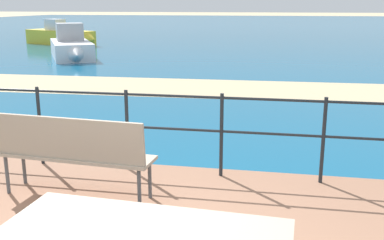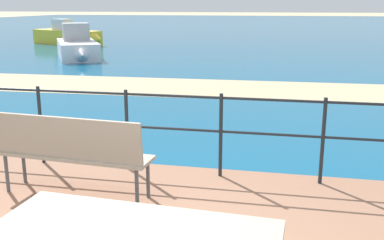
% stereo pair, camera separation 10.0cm
% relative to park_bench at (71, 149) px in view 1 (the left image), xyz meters
% --- Properties ---
extents(sea_water, '(90.00, 90.00, 0.01)m').
position_rel_park_bench_xyz_m(sea_water, '(0.88, 38.60, -0.61)').
color(sea_water, '#145B84').
rests_on(sea_water, ground).
extents(beach_strip, '(54.05, 4.08, 0.01)m').
position_rel_park_bench_xyz_m(beach_strip, '(0.88, 7.13, -0.61)').
color(beach_strip, tan).
rests_on(beach_strip, ground).
extents(park_bench, '(1.75, 0.55, 0.93)m').
position_rel_park_bench_xyz_m(park_bench, '(0.00, 0.00, 0.00)').
color(park_bench, tan).
rests_on(park_bench, patio_paving).
extents(railing_fence, '(5.94, 0.04, 1.02)m').
position_rel_park_bench_xyz_m(railing_fence, '(0.88, 0.97, 0.08)').
color(railing_fence, '#1E2328').
rests_on(railing_fence, patio_paving).
extents(boat_near, '(4.76, 2.83, 1.32)m').
position_rel_park_bench_xyz_m(boat_near, '(-9.22, 18.32, -0.17)').
color(boat_near, yellow).
rests_on(boat_near, sea_water).
extents(boat_far, '(3.11, 4.19, 1.35)m').
position_rel_park_bench_xyz_m(boat_far, '(-6.04, 12.79, -0.17)').
color(boat_far, silver).
rests_on(boat_far, sea_water).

